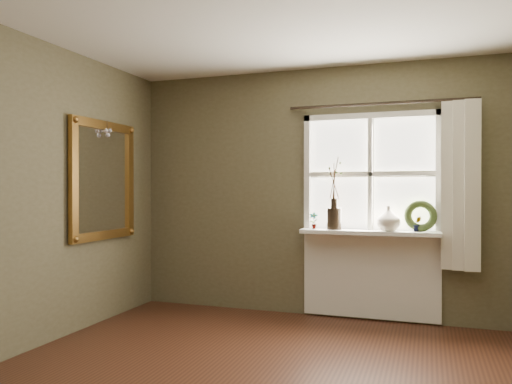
{
  "coord_description": "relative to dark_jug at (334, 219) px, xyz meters",
  "views": [
    {
      "loc": [
        1.11,
        -2.92,
        1.34
      ],
      "look_at": [
        -0.44,
        1.55,
        1.3
      ],
      "focal_mm": 35.0,
      "sensor_mm": 36.0,
      "label": 1
    }
  ],
  "objects": [
    {
      "name": "wall_back",
      "position": [
        -0.2,
        0.18,
        0.27
      ],
      "size": [
        4.0,
        0.1,
        2.6
      ],
      "primitive_type": "cube",
      "color": "brown",
      "rests_on": "ground"
    },
    {
      "name": "window_frame",
      "position": [
        0.35,
        0.11,
        0.45
      ],
      "size": [
        1.36,
        0.06,
        1.24
      ],
      "color": "white",
      "rests_on": "wall_back"
    },
    {
      "name": "window_sill",
      "position": [
        0.35,
        0.0,
        -0.13
      ],
      "size": [
        1.36,
        0.26,
        0.04
      ],
      "primitive_type": "cube",
      "color": "white",
      "rests_on": "wall_back"
    },
    {
      "name": "window_apron",
      "position": [
        0.35,
        0.11,
        -0.57
      ],
      "size": [
        1.36,
        0.04,
        0.88
      ],
      "primitive_type": "cube",
      "color": "white",
      "rests_on": "ground"
    },
    {
      "name": "dark_jug",
      "position": [
        0.0,
        0.0,
        0.0
      ],
      "size": [
        0.16,
        0.16,
        0.22
      ],
      "primitive_type": "cylinder",
      "rotation": [
        0.0,
        0.0,
        0.05
      ],
      "color": "black",
      "rests_on": "window_sill"
    },
    {
      "name": "cream_vase",
      "position": [
        0.54,
        0.0,
        0.01
      ],
      "size": [
        0.3,
        0.3,
        0.24
      ],
      "primitive_type": "imported",
      "rotation": [
        0.0,
        0.0,
        -0.35
      ],
      "color": "silver",
      "rests_on": "window_sill"
    },
    {
      "name": "wreath",
      "position": [
        0.83,
        0.04,
        0.01
      ],
      "size": [
        0.32,
        0.17,
        0.32
      ],
      "primitive_type": "torus",
      "rotation": [
        1.36,
        0.0,
        0.09
      ],
      "color": "#31411D",
      "rests_on": "window_sill"
    },
    {
      "name": "potted_plant_left",
      "position": [
        -0.21,
        0.0,
        -0.02
      ],
      "size": [
        0.1,
        0.07,
        0.17
      ],
      "primitive_type": "imported",
      "rotation": [
        0.0,
        0.0,
        0.08
      ],
      "color": "#31411D",
      "rests_on": "window_sill"
    },
    {
      "name": "potted_plant_right",
      "position": [
        0.8,
        0.0,
        -0.03
      ],
      "size": [
        0.1,
        0.08,
        0.15
      ],
      "primitive_type": "imported",
      "rotation": [
        0.0,
        0.0,
        0.25
      ],
      "color": "#31411D",
      "rests_on": "window_sill"
    },
    {
      "name": "curtain",
      "position": [
        1.19,
        0.01,
        0.34
      ],
      "size": [
        0.36,
        0.12,
        1.59
      ],
      "primitive_type": "cube",
      "color": "beige",
      "rests_on": "wall_back"
    },
    {
      "name": "curtain_rod",
      "position": [
        0.45,
        0.05,
        1.15
      ],
      "size": [
        1.84,
        0.03,
        0.03
      ],
      "primitive_type": "cylinder",
      "rotation": [
        0.0,
        1.57,
        0.0
      ],
      "color": "black",
      "rests_on": "wall_back"
    },
    {
      "name": "gilt_mirror",
      "position": [
        -2.16,
        -0.83,
        0.39
      ],
      "size": [
        0.1,
        0.99,
        1.18
      ],
      "color": "white",
      "rests_on": "wall_left"
    }
  ]
}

